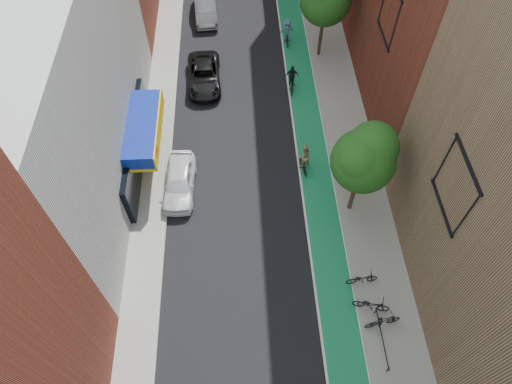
{
  "coord_description": "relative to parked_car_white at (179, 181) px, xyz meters",
  "views": [
    {
      "loc": [
        -0.56,
        -4.38,
        22.33
      ],
      "look_at": [
        0.18,
        10.39,
        1.5
      ],
      "focal_mm": 32.0,
      "sensor_mm": 36.0,
      "label": 1
    }
  ],
  "objects": [
    {
      "name": "cyclist_lane_near",
      "position": [
        7.5,
        1.16,
        0.19
      ],
      "size": [
        0.97,
        1.57,
        2.1
      ],
      "rotation": [
        0.0,
        0.0,
        3.36
      ],
      "color": "black",
      "rests_on": "ground"
    },
    {
      "name": "tree_near",
      "position": [
        9.95,
        -1.91,
        3.9
      ],
      "size": [
        3.4,
        3.36,
        6.42
      ],
      "color": "#332619",
      "rests_on": "ground"
    },
    {
      "name": "parked_car_white",
      "position": [
        0.0,
        0.0,
        0.0
      ],
      "size": [
        1.95,
        4.47,
        1.5
      ],
      "primitive_type": "imported",
      "rotation": [
        0.0,
        0.0,
        -0.04
      ],
      "color": "white",
      "rests_on": "ground"
    },
    {
      "name": "bike_lane",
      "position": [
        8.3,
        14.07,
        -0.74
      ],
      "size": [
        2.0,
        68.0,
        0.01
      ],
      "primitive_type": "cube",
      "color": "#167D4F",
      "rests_on": "ground"
    },
    {
      "name": "sidewalk_left",
      "position": [
        -1.7,
        14.07,
        -0.68
      ],
      "size": [
        2.0,
        68.0,
        0.15
      ],
      "primitive_type": "cube",
      "color": "gray",
      "rests_on": "ground"
    },
    {
      "name": "cyclist_lane_far",
      "position": [
        7.64,
        13.72,
        0.18
      ],
      "size": [
        1.1,
        1.53,
        2.02
      ],
      "rotation": [
        0.0,
        0.0,
        3.18
      ],
      "color": "black",
      "rests_on": "ground"
    },
    {
      "name": "parked_car_silver",
      "position": [
        1.3,
        17.64,
        0.05
      ],
      "size": [
        2.01,
        4.95,
        1.6
      ],
      "primitive_type": "imported",
      "rotation": [
        0.0,
        0.0,
        0.07
      ],
      "color": "gray",
      "rests_on": "ground"
    },
    {
      "name": "parked_car_black",
      "position": [
        1.3,
        9.41,
        -0.06
      ],
      "size": [
        2.46,
        5.07,
        1.39
      ],
      "primitive_type": "imported",
      "rotation": [
        0.0,
        0.0,
        0.03
      ],
      "color": "black",
      "rests_on": "ground"
    },
    {
      "name": "parked_bike_near",
      "position": [
        9.7,
        -6.64,
        -0.16
      ],
      "size": [
        1.71,
        0.73,
        0.87
      ],
      "primitive_type": "imported",
      "rotation": [
        0.0,
        0.0,
        1.66
      ],
      "color": "black",
      "rests_on": "sidewalk_right"
    },
    {
      "name": "building_left_white",
      "position": [
        -6.7,
        2.07,
        5.25
      ],
      "size": [
        8.0,
        20.0,
        12.0
      ],
      "primitive_type": "cube",
      "color": "silver",
      "rests_on": "ground"
    },
    {
      "name": "parked_bike_far",
      "position": [
        9.89,
        -8.06,
        -0.11
      ],
      "size": [
        1.96,
        1.07,
        0.98
      ],
      "primitive_type": "imported",
      "rotation": [
        0.0,
        0.0,
        1.33
      ],
      "color": "black",
      "rests_on": "sidewalk_right"
    },
    {
      "name": "parked_bike_mid",
      "position": [
        10.27,
        -8.95,
        -0.05
      ],
      "size": [
        1.91,
        0.82,
        1.11
      ],
      "primitive_type": "imported",
      "rotation": [
        0.0,
        0.0,
        1.74
      ],
      "color": "black",
      "rests_on": "sidewalk_right"
    },
    {
      "name": "cyclist_lane_mid",
      "position": [
        7.5,
        8.46,
        -0.03
      ],
      "size": [
        0.97,
        1.79,
        1.96
      ],
      "rotation": [
        0.0,
        0.0,
        3.06
      ],
      "color": "black",
      "rests_on": "ground"
    },
    {
      "name": "sidewalk_right",
      "position": [
        10.8,
        14.07,
        -0.68
      ],
      "size": [
        3.0,
        68.0,
        0.15
      ],
      "primitive_type": "cube",
      "color": "gray",
      "rests_on": "ground"
    }
  ]
}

